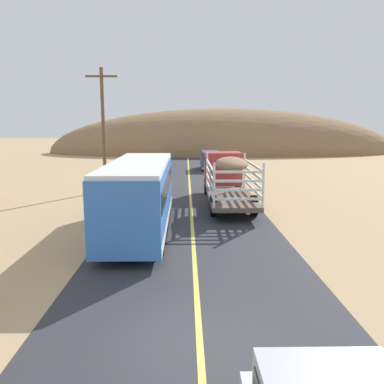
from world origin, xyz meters
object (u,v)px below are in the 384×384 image
at_px(bus, 140,194).
at_px(car_far, 210,159).
at_px(power_pole_mid, 103,127).
at_px(livestock_truck, 226,172).

xyz_separation_m(bus, car_far, (4.66, 24.44, -0.66)).
distance_m(bus, power_pole_mid, 12.04).
distance_m(car_far, power_pole_mid, 16.20).
height_order(livestock_truck, bus, bus).
relative_size(bus, car_far, 2.16).
xyz_separation_m(livestock_truck, power_pole_mid, (-8.38, 3.44, 2.85)).
distance_m(bus, car_far, 24.89).
height_order(livestock_truck, power_pole_mid, power_pole_mid).
distance_m(livestock_truck, car_far, 16.83).
bearing_deg(car_far, livestock_truck, -90.12).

